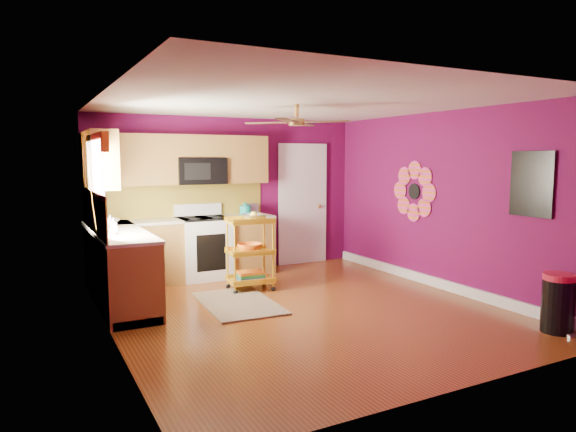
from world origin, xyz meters
TOP-DOWN VIEW (x-y plane):
  - ground at (0.00, 0.00)m, footprint 5.00×5.00m
  - room_envelope at (0.03, 0.00)m, footprint 4.54×5.04m
  - lower_cabinets at (-1.35, 1.82)m, footprint 2.81×2.31m
  - electric_range at (-0.55, 2.17)m, footprint 0.76×0.66m
  - upper_cabinetry at (-1.24, 2.17)m, footprint 2.80×2.30m
  - left_window at (-2.22, 1.05)m, footprint 0.08×1.35m
  - panel_door at (1.35, 2.47)m, footprint 0.95×0.11m
  - right_wall_art at (2.23, -0.34)m, footprint 0.04×2.74m
  - ceiling_fan at (0.00, 0.20)m, footprint 1.01×1.01m
  - shag_rug at (-0.63, 0.58)m, footprint 0.94×1.45m
  - rolling_cart at (-0.20, 1.17)m, footprint 0.65×0.50m
  - trash_can at (1.98, -1.97)m, footprint 0.33×0.36m
  - teal_kettle at (0.13, 2.15)m, footprint 0.18×0.18m
  - toaster at (0.27, 2.27)m, footprint 0.22×0.15m
  - soap_bottle_a at (-2.01, 1.28)m, footprint 0.08×0.08m
  - soap_bottle_b at (-2.00, 1.65)m, footprint 0.13×0.13m
  - counter_dish at (-1.94, 2.04)m, footprint 0.27×0.27m
  - counter_cup at (-2.05, 0.99)m, footprint 0.11×0.11m

SIDE VIEW (x-z plane):
  - ground at x=0.00m, z-range 0.00..0.00m
  - shag_rug at x=-0.63m, z-range 0.00..0.02m
  - trash_can at x=1.98m, z-range 0.00..0.63m
  - lower_cabinets at x=-1.35m, z-range -0.04..0.90m
  - electric_range at x=-0.55m, z-range -0.08..1.05m
  - rolling_cart at x=-0.20m, z-range 0.02..1.13m
  - counter_dish at x=-1.94m, z-range 0.94..1.01m
  - counter_cup at x=-2.05m, z-range 0.94..1.03m
  - soap_bottle_b at x=-2.00m, z-range 0.94..1.10m
  - teal_kettle at x=0.13m, z-range 0.92..1.13m
  - soap_bottle_a at x=-2.01m, z-range 0.94..1.11m
  - panel_door at x=1.35m, z-range -0.05..2.10m
  - toaster at x=0.27m, z-range 0.94..1.12m
  - right_wall_art at x=2.23m, z-range 0.92..1.96m
  - room_envelope at x=0.03m, z-range 0.37..2.89m
  - left_window at x=-2.22m, z-range 1.20..2.28m
  - upper_cabinetry at x=-1.24m, z-range 1.17..2.43m
  - ceiling_fan at x=0.00m, z-range 2.16..2.42m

